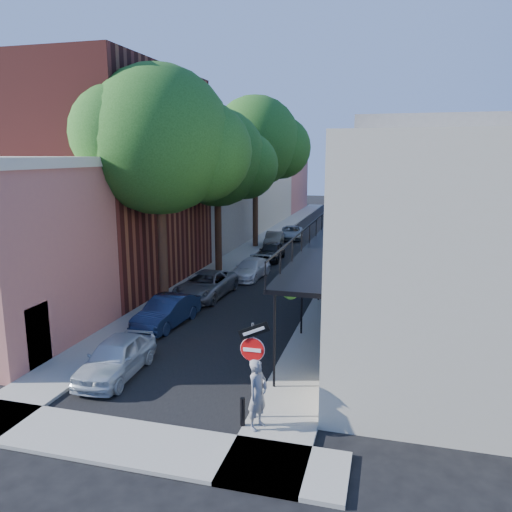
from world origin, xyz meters
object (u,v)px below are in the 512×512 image
Objects in this scene: pedestrian at (258,394)px; parked_car_e at (271,251)px; bollard at (243,412)px; parked_car_b at (167,312)px; oak_near at (170,144)px; oak_far at (262,143)px; oak_mid at (224,160)px; parked_car_g at (291,233)px; parked_car_d at (251,269)px; sign_post at (253,353)px; parked_car_a at (116,357)px; parked_car_f at (274,240)px; parked_car_c at (205,285)px.

parked_car_e is at bearing 32.02° from pedestrian.
parked_car_b is at bearing 127.88° from bollard.
oak_near is 0.96× the size of oak_far.
oak_mid reaches higher than pedestrian.
oak_mid is at bearing 40.73° from pedestrian.
oak_mid reaches higher than parked_car_g.
parked_car_d is (1.97, 6.75, -7.30)m from oak_near.
parked_car_a is (-5.26, 1.67, -1.37)m from sign_post.
parked_car_b is (0.75, -19.57, -7.61)m from oak_far.
oak_near is 18.70m from parked_car_f.
parked_car_c is 1.26× the size of parked_car_e.
bollard is 13.09m from parked_car_c.
parked_car_b reaches higher than parked_car_e.
oak_mid is 9.12m from oak_far.
parked_car_e is (0.00, 5.44, 0.07)m from parked_car_d.
parked_car_c is 10.16m from parked_car_e.
parked_car_c is at bearing -97.10° from parked_car_f.
parked_car_b is at bearing -87.53° from parked_car_c.
oak_near is (-6.53, 9.29, 5.84)m from sign_post.
oak_mid is 7.94m from parked_car_e.
oak_near reaches higher than oak_mid.
oak_far reaches higher than sign_post.
bollard is 27.49m from parked_car_f.
parked_car_d is at bearing 78.99° from parked_car_c.
parked_car_d is (0.70, 14.36, -0.09)m from parked_car_a.
parked_car_d is at bearing -79.22° from oak_far.
parked_car_f is at bearing 101.77° from sign_post.
parked_car_a is at bearing 88.43° from pedestrian.
oak_mid is 15.03m from parked_car_g.
parked_car_c is 19.36m from parked_car_g.
bollard is at bearing -70.10° from oak_mid.
parked_car_d is 17.20m from pedestrian.
sign_post reaches higher than parked_car_c.
parked_car_f is (0.20, 15.11, -0.05)m from parked_car_c.
parked_car_e is at bearing 86.43° from parked_car_c.
parked_car_b is at bearing 92.36° from parked_car_a.
oak_far is 6.12× the size of pedestrian.
parked_car_g is at bearing 82.99° from oak_mid.
parked_car_g is at bearing 99.10° from sign_post.
parked_car_e is (-4.56, 21.48, -1.39)m from sign_post.
bollard is (-0.16, -0.47, -1.52)m from sign_post.
parked_car_b is at bearing -73.32° from oak_near.
oak_near is at bearing -101.66° from parked_car_g.
parked_car_d is at bearing 83.95° from parked_car_a.
parked_car_e is at bearing 94.88° from parked_car_d.
oak_far is (-6.51, 26.30, 6.22)m from sign_post.
parked_car_g is at bearing 70.22° from oak_far.
bollard is at bearing -61.90° from parked_car_c.
oak_mid reaches higher than bollard.
parked_car_e is at bearing 101.98° from sign_post.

